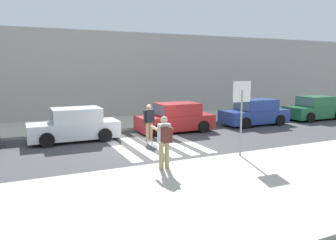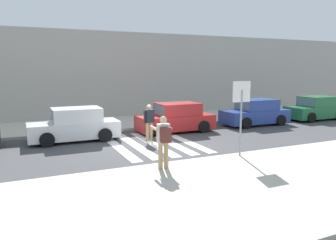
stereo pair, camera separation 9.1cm
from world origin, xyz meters
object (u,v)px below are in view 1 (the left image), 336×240
(photographer_with_backpack, at_px, (164,138))
(pedestrian_crossing, at_px, (149,120))
(parked_car_white, at_px, (74,125))
(stop_sign, at_px, (242,102))
(parked_car_green, at_px, (315,109))
(parked_car_blue, at_px, (255,113))
(parked_car_red, at_px, (176,118))

(photographer_with_backpack, bearing_deg, pedestrian_crossing, 74.33)
(photographer_with_backpack, xyz_separation_m, parked_car_white, (-1.86, 6.19, -0.44))
(pedestrian_crossing, bearing_deg, stop_sign, -65.93)
(stop_sign, relative_size, parked_car_green, 0.68)
(stop_sign, relative_size, photographer_with_backpack, 1.61)
(parked_car_blue, bearing_deg, parked_car_white, -180.00)
(stop_sign, bearing_deg, photographer_with_backpack, -174.33)
(photographer_with_backpack, distance_m, pedestrian_crossing, 4.85)
(photographer_with_backpack, height_order, parked_car_blue, photographer_with_backpack)
(pedestrian_crossing, bearing_deg, parked_car_blue, 11.58)
(pedestrian_crossing, bearing_deg, parked_car_red, 35.63)
(stop_sign, height_order, parked_car_red, stop_sign)
(stop_sign, xyz_separation_m, pedestrian_crossing, (-1.94, 4.34, -1.19))
(parked_car_white, bearing_deg, pedestrian_crossing, -25.74)
(stop_sign, distance_m, photographer_with_backpack, 3.41)
(photographer_with_backpack, distance_m, parked_car_green, 15.12)
(pedestrian_crossing, relative_size, parked_car_white, 0.42)
(stop_sign, bearing_deg, parked_car_green, 29.11)
(photographer_with_backpack, height_order, pedestrian_crossing, photographer_with_backpack)
(parked_car_white, height_order, parked_car_blue, same)
(parked_car_red, height_order, parked_car_green, same)
(photographer_with_backpack, relative_size, parked_car_red, 0.42)
(pedestrian_crossing, xyz_separation_m, parked_car_green, (12.48, 1.53, -0.25))
(parked_car_white, bearing_deg, parked_car_red, 0.00)
(pedestrian_crossing, bearing_deg, photographer_with_backpack, -105.67)
(parked_car_white, relative_size, parked_car_red, 1.00)
(stop_sign, relative_size, pedestrian_crossing, 1.61)
(stop_sign, bearing_deg, pedestrian_crossing, 114.07)
(photographer_with_backpack, distance_m, parked_car_blue, 10.73)
(stop_sign, distance_m, parked_car_red, 6.04)
(parked_car_red, bearing_deg, photographer_with_backpack, -119.04)
(photographer_with_backpack, relative_size, pedestrian_crossing, 1.00)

